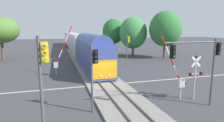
{
  "coord_description": "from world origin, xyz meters",
  "views": [
    {
      "loc": [
        -5.07,
        -19.68,
        6.13
      ],
      "look_at": [
        1.85,
        3.78,
        2.0
      ],
      "focal_mm": 30.18,
      "sensor_mm": 36.0,
      "label": 1
    }
  ],
  "objects_px": {
    "maple_right_background": "(165,29)",
    "oak_far_right": "(133,33)",
    "crossing_signal_mast": "(195,73)",
    "traffic_signal_median": "(94,68)",
    "traffic_signal_near_right": "(201,56)",
    "traffic_signal_far_side": "(128,45)",
    "crossing_gate_far": "(58,60)",
    "pine_left_background": "(1,30)",
    "crossing_gate_near": "(179,78)",
    "commuter_train": "(77,42)",
    "elm_centre_background": "(114,31)",
    "traffic_signal_near_left": "(43,75)"
  },
  "relations": [
    {
      "from": "commuter_train",
      "to": "oak_far_right",
      "type": "bearing_deg",
      "value": -43.22
    },
    {
      "from": "oak_far_right",
      "to": "crossing_gate_far",
      "type": "bearing_deg",
      "value": -140.29
    },
    {
      "from": "traffic_signal_near_right",
      "to": "traffic_signal_far_side",
      "type": "xyz_separation_m",
      "value": [
        0.76,
        17.37,
        -0.59
      ]
    },
    {
      "from": "traffic_signal_near_right",
      "to": "pine_left_background",
      "type": "relative_size",
      "value": 0.64
    },
    {
      "from": "crossing_gate_near",
      "to": "crossing_signal_mast",
      "type": "height_order",
      "value": "crossing_gate_near"
    },
    {
      "from": "traffic_signal_far_side",
      "to": "oak_far_right",
      "type": "height_order",
      "value": "oak_far_right"
    },
    {
      "from": "traffic_signal_median",
      "to": "elm_centre_background",
      "type": "height_order",
      "value": "elm_centre_background"
    },
    {
      "from": "commuter_train",
      "to": "traffic_signal_far_side",
      "type": "distance_m",
      "value": 22.09
    },
    {
      "from": "crossing_signal_mast",
      "to": "traffic_signal_near_left",
      "type": "bearing_deg",
      "value": -163.43
    },
    {
      "from": "oak_far_right",
      "to": "elm_centre_background",
      "type": "height_order",
      "value": "oak_far_right"
    },
    {
      "from": "commuter_train",
      "to": "traffic_signal_near_right",
      "type": "xyz_separation_m",
      "value": [
        5.41,
        -38.56,
        1.37
      ]
    },
    {
      "from": "commuter_train",
      "to": "maple_right_background",
      "type": "xyz_separation_m",
      "value": [
        16.97,
        -15.03,
        3.48
      ]
    },
    {
      "from": "traffic_signal_median",
      "to": "oak_far_right",
      "type": "xyz_separation_m",
      "value": [
        14.07,
        26.33,
        1.98
      ]
    },
    {
      "from": "traffic_signal_median",
      "to": "oak_far_right",
      "type": "relative_size",
      "value": 0.56
    },
    {
      "from": "crossing_gate_far",
      "to": "maple_right_background",
      "type": "relative_size",
      "value": 0.66
    },
    {
      "from": "pine_left_background",
      "to": "crossing_signal_mast",
      "type": "bearing_deg",
      "value": -52.51
    },
    {
      "from": "commuter_train",
      "to": "traffic_signal_near_right",
      "type": "height_order",
      "value": "commuter_train"
    },
    {
      "from": "crossing_gate_near",
      "to": "oak_far_right",
      "type": "relative_size",
      "value": 0.63
    },
    {
      "from": "commuter_train",
      "to": "traffic_signal_near_right",
      "type": "distance_m",
      "value": 38.97
    },
    {
      "from": "elm_centre_background",
      "to": "traffic_signal_near_right",
      "type": "bearing_deg",
      "value": -95.24
    },
    {
      "from": "maple_right_background",
      "to": "pine_left_background",
      "type": "xyz_separation_m",
      "value": [
        -32.37,
        6.46,
        -0.24
      ]
    },
    {
      "from": "traffic_signal_near_right",
      "to": "traffic_signal_far_side",
      "type": "height_order",
      "value": "traffic_signal_near_right"
    },
    {
      "from": "maple_right_background",
      "to": "oak_far_right",
      "type": "bearing_deg",
      "value": 142.27
    },
    {
      "from": "traffic_signal_far_side",
      "to": "pine_left_background",
      "type": "bearing_deg",
      "value": 149.68
    },
    {
      "from": "crossing_signal_mast",
      "to": "maple_right_background",
      "type": "height_order",
      "value": "maple_right_background"
    },
    {
      "from": "crossing_signal_mast",
      "to": "traffic_signal_median",
      "type": "bearing_deg",
      "value": -179.15
    },
    {
      "from": "crossing_gate_far",
      "to": "traffic_signal_near_right",
      "type": "bearing_deg",
      "value": -53.39
    },
    {
      "from": "commuter_train",
      "to": "traffic_signal_near_left",
      "type": "height_order",
      "value": "traffic_signal_near_left"
    },
    {
      "from": "traffic_signal_median",
      "to": "oak_far_right",
      "type": "distance_m",
      "value": 29.92
    },
    {
      "from": "crossing_signal_mast",
      "to": "traffic_signal_far_side",
      "type": "relative_size",
      "value": 0.76
    },
    {
      "from": "crossing_gate_near",
      "to": "pine_left_background",
      "type": "distance_m",
      "value": 34.94
    },
    {
      "from": "oak_far_right",
      "to": "pine_left_background",
      "type": "relative_size",
      "value": 1.04
    },
    {
      "from": "traffic_signal_far_side",
      "to": "elm_centre_background",
      "type": "bearing_deg",
      "value": 81.71
    },
    {
      "from": "crossing_gate_near",
      "to": "traffic_signal_far_side",
      "type": "height_order",
      "value": "crossing_gate_near"
    },
    {
      "from": "commuter_train",
      "to": "crossing_signal_mast",
      "type": "relative_size",
      "value": 16.32
    },
    {
      "from": "traffic_signal_far_side",
      "to": "traffic_signal_near_right",
      "type": "bearing_deg",
      "value": -92.5
    },
    {
      "from": "traffic_signal_near_left",
      "to": "pine_left_background",
      "type": "bearing_deg",
      "value": 106.71
    },
    {
      "from": "traffic_signal_median",
      "to": "oak_far_right",
      "type": "bearing_deg",
      "value": 61.89
    },
    {
      "from": "maple_right_background",
      "to": "crossing_gate_far",
      "type": "bearing_deg",
      "value": -156.71
    },
    {
      "from": "traffic_signal_near_left",
      "to": "elm_centre_background",
      "type": "bearing_deg",
      "value": 67.83
    },
    {
      "from": "commuter_train",
      "to": "pine_left_background",
      "type": "relative_size",
      "value": 7.55
    },
    {
      "from": "crossing_gate_far",
      "to": "oak_far_right",
      "type": "distance_m",
      "value": 21.71
    },
    {
      "from": "traffic_signal_far_side",
      "to": "oak_far_right",
      "type": "bearing_deg",
      "value": 62.97
    },
    {
      "from": "traffic_signal_median",
      "to": "maple_right_background",
      "type": "xyz_separation_m",
      "value": [
        19.55,
        22.09,
        2.85
      ]
    },
    {
      "from": "commuter_train",
      "to": "traffic_signal_median",
      "type": "height_order",
      "value": "commuter_train"
    },
    {
      "from": "crossing_gate_far",
      "to": "traffic_signal_far_side",
      "type": "distance_m",
      "value": 11.77
    },
    {
      "from": "crossing_signal_mast",
      "to": "pine_left_background",
      "type": "bearing_deg",
      "value": 127.49
    },
    {
      "from": "traffic_signal_median",
      "to": "commuter_train",
      "type": "bearing_deg",
      "value": 86.01
    },
    {
      "from": "crossing_gate_far",
      "to": "maple_right_background",
      "type": "bearing_deg",
      "value": 23.29
    },
    {
      "from": "traffic_signal_near_right",
      "to": "oak_far_right",
      "type": "relative_size",
      "value": 0.61
    }
  ]
}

